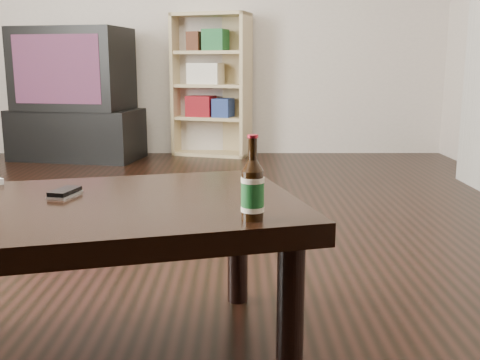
{
  "coord_description": "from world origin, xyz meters",
  "views": [
    {
      "loc": [
        0.61,
        -2.2,
        0.82
      ],
      "look_at": [
        0.62,
        -0.89,
        0.55
      ],
      "focal_mm": 42.0,
      "sensor_mm": 36.0,
      "label": 1
    }
  ],
  "objects_px": {
    "coffee_table": "(76,225)",
    "beer_bottle": "(253,190)",
    "bookshelf": "(212,83)",
    "tv": "(73,69)",
    "phone": "(65,193)",
    "tv_stand": "(77,134)"
  },
  "relations": [
    {
      "from": "coffee_table",
      "to": "phone",
      "type": "xyz_separation_m",
      "value": [
        -0.05,
        0.09,
        0.07
      ]
    },
    {
      "from": "tv_stand",
      "to": "phone",
      "type": "height_order",
      "value": "phone"
    },
    {
      "from": "beer_bottle",
      "to": "bookshelf",
      "type": "bearing_deg",
      "value": 94.07
    },
    {
      "from": "tv_stand",
      "to": "coffee_table",
      "type": "distance_m",
      "value": 3.55
    },
    {
      "from": "bookshelf",
      "to": "beer_bottle",
      "type": "relative_size",
      "value": 6.13
    },
    {
      "from": "coffee_table",
      "to": "phone",
      "type": "bearing_deg",
      "value": 119.77
    },
    {
      "from": "coffee_table",
      "to": "tv_stand",
      "type": "bearing_deg",
      "value": 105.78
    },
    {
      "from": "beer_bottle",
      "to": "phone",
      "type": "bearing_deg",
      "value": 154.63
    },
    {
      "from": "bookshelf",
      "to": "coffee_table",
      "type": "xyz_separation_m",
      "value": [
        -0.2,
        -3.66,
        -0.26
      ]
    },
    {
      "from": "tv_stand",
      "to": "coffee_table",
      "type": "bearing_deg",
      "value": -62.59
    },
    {
      "from": "coffee_table",
      "to": "beer_bottle",
      "type": "relative_size",
      "value": 6.55
    },
    {
      "from": "tv",
      "to": "phone",
      "type": "relative_size",
      "value": 8.6
    },
    {
      "from": "bookshelf",
      "to": "beer_bottle",
      "type": "xyz_separation_m",
      "value": [
        0.27,
        -3.82,
        -0.13
      ]
    },
    {
      "from": "phone",
      "to": "tv",
      "type": "bearing_deg",
      "value": 119.24
    },
    {
      "from": "coffee_table",
      "to": "tv",
      "type": "bearing_deg",
      "value": 105.79
    },
    {
      "from": "tv",
      "to": "tv_stand",
      "type": "bearing_deg",
      "value": 90.0
    },
    {
      "from": "tv",
      "to": "bookshelf",
      "type": "height_order",
      "value": "bookshelf"
    },
    {
      "from": "phone",
      "to": "bookshelf",
      "type": "bearing_deg",
      "value": 99.77
    },
    {
      "from": "bookshelf",
      "to": "phone",
      "type": "xyz_separation_m",
      "value": [
        -0.26,
        -3.57,
        -0.19
      ]
    },
    {
      "from": "coffee_table",
      "to": "beer_bottle",
      "type": "bearing_deg",
      "value": -18.41
    },
    {
      "from": "tv_stand",
      "to": "beer_bottle",
      "type": "xyz_separation_m",
      "value": [
        1.44,
        -3.57,
        0.31
      ]
    },
    {
      "from": "bookshelf",
      "to": "phone",
      "type": "relative_size",
      "value": 10.68
    }
  ]
}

